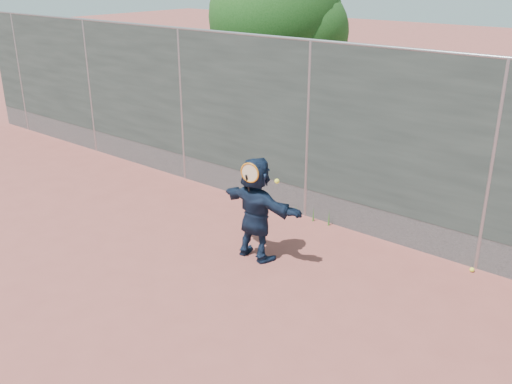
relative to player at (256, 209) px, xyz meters
The scene contains 7 objects.
ground 1.95m from the player, 99.74° to the right, with size 80.00×80.00×0.00m, color #9E4C42.
player is the anchor object (origin of this frame).
ball_ground 3.22m from the player, 30.56° to the left, with size 0.07×0.07×0.07m, color #F5F136.
fence 1.94m from the player, 99.83° to the left, with size 20.00×0.06×3.03m.
swing_action 0.64m from the player, 64.73° to the right, with size 0.62×0.13×0.51m.
tree_left 6.13m from the player, 123.31° to the left, with size 3.15×3.00×4.53m.
weed_clump 1.75m from the player, 90.25° to the left, with size 0.68×0.07×0.30m.
Camera 1 is at (5.12, -4.17, 4.07)m, focal length 40.00 mm.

